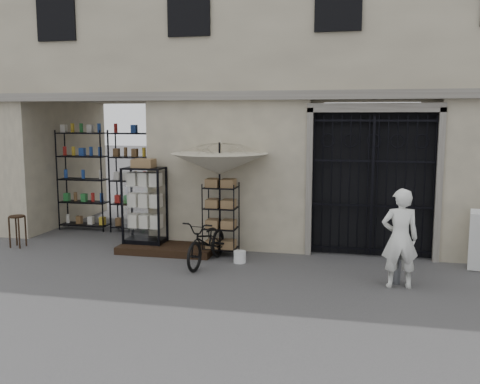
% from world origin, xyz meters
% --- Properties ---
extents(ground, '(80.00, 80.00, 0.00)m').
position_xyz_m(ground, '(0.00, 0.00, 0.00)').
color(ground, '#252529').
rests_on(ground, ground).
extents(main_building, '(14.00, 4.00, 9.00)m').
position_xyz_m(main_building, '(0.00, 4.00, 4.50)').
color(main_building, tan).
rests_on(main_building, ground).
extents(shop_recess, '(3.00, 1.70, 3.00)m').
position_xyz_m(shop_recess, '(-4.50, 2.80, 1.50)').
color(shop_recess, black).
rests_on(shop_recess, ground).
extents(shop_shelving, '(2.70, 0.50, 2.50)m').
position_xyz_m(shop_shelving, '(-4.55, 3.30, 1.25)').
color(shop_shelving, black).
rests_on(shop_shelving, ground).
extents(iron_gate, '(2.50, 0.21, 3.00)m').
position_xyz_m(iron_gate, '(1.75, 2.28, 1.50)').
color(iron_gate, black).
rests_on(iron_gate, ground).
extents(step_platform, '(2.00, 0.90, 0.15)m').
position_xyz_m(step_platform, '(-2.40, 1.55, 0.07)').
color(step_platform, black).
rests_on(step_platform, ground).
extents(display_cabinet, '(0.83, 0.55, 1.75)m').
position_xyz_m(display_cabinet, '(-2.94, 1.68, 0.88)').
color(display_cabinet, black).
rests_on(display_cabinet, step_platform).
extents(wire_rack, '(0.69, 0.51, 1.49)m').
position_xyz_m(wire_rack, '(-1.24, 1.59, 0.73)').
color(wire_rack, black).
rests_on(wire_rack, ground).
extents(market_umbrella, '(1.98, 2.01, 2.78)m').
position_xyz_m(market_umbrella, '(-1.26, 1.57, 2.00)').
color(market_umbrella, black).
rests_on(market_umbrella, ground).
extents(white_bucket, '(0.26, 0.26, 0.23)m').
position_xyz_m(white_bucket, '(-0.74, 1.10, 0.12)').
color(white_bucket, silver).
rests_on(white_bucket, ground).
extents(bicycle, '(0.70, 0.96, 1.69)m').
position_xyz_m(bicycle, '(-1.32, 0.85, 0.00)').
color(bicycle, black).
rests_on(bicycle, ground).
extents(wooden_stool, '(0.39, 0.39, 0.70)m').
position_xyz_m(wooden_stool, '(-5.74, 1.26, 0.37)').
color(wooden_stool, black).
rests_on(wooden_stool, ground).
extents(steel_bollard, '(0.18, 0.18, 0.88)m').
position_xyz_m(steel_bollard, '(2.15, 0.40, 0.44)').
color(steel_bollard, slate).
rests_on(steel_bollard, ground).
extents(shopkeeper, '(0.85, 1.74, 0.40)m').
position_xyz_m(shopkeeper, '(2.18, 0.21, 0.00)').
color(shopkeeper, silver).
rests_on(shopkeeper, ground).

